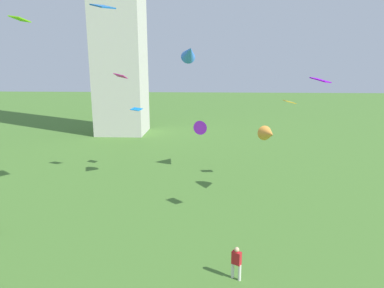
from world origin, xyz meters
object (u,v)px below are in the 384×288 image
Objects in this scene: kite_flying_4 at (121,76)px; kite_flying_6 at (103,6)px; kite_flying_2 at (20,19)px; kite_flying_7 at (320,80)px; kite_flying_5 at (203,126)px; kite_flying_1 at (136,109)px; kite_flying_8 at (290,102)px; person_5 at (236,261)px; kite_flying_3 at (189,53)px; kite_flying_0 at (269,134)px.

kite_flying_6 is (0.63, -5.97, 4.55)m from kite_flying_4.
kite_flying_7 is at bearing -103.54° from kite_flying_2.
kite_flying_2 is 1.37× the size of kite_flying_7.
kite_flying_5 is 1.88× the size of kite_flying_7.
kite_flying_8 is at bearing 11.56° from kite_flying_1.
kite_flying_3 is (-2.89, 11.09, 9.89)m from person_5.
kite_flying_2 is 17.98m from kite_flying_5.
person_5 is 1.42× the size of kite_flying_1.
kite_flying_0 is 13.10m from kite_flying_4.
kite_flying_0 is 1.17× the size of kite_flying_2.
kite_flying_3 is 10.03m from kite_flying_7.
person_5 is 15.14m from kite_flying_3.
kite_flying_8 is (0.37, 8.53, -2.12)m from kite_flying_7.
kite_flying_1 is 1.00× the size of kite_flying_7.
kite_flying_2 is 9.01m from kite_flying_4.
kite_flying_4 is 14.05m from kite_flying_8.
kite_flying_0 is 0.85× the size of kite_flying_5.
kite_flying_6 is (-0.12, -8.24, 7.63)m from kite_flying_1.
kite_flying_8 is at bearing 101.43° from person_5.
kite_flying_7 reaches higher than kite_flying_5.
kite_flying_8 is (7.00, -4.78, 2.93)m from kite_flying_5.
person_5 is at bearing -38.46° from kite_flying_1.
kite_flying_1 is at bearing -62.34° from kite_flying_2.
kite_flying_6 reaches higher than kite_flying_7.
kite_flying_0 reaches higher than person_5.
kite_flying_4 is 0.65× the size of kite_flying_6.
kite_flying_4 is 9.28m from kite_flying_5.
kite_flying_5 is at bearing 70.23° from kite_flying_3.
kite_flying_1 is at bearing 148.47° from person_5.
kite_flying_1 is at bearing 136.87° from kite_flying_0.
kite_flying_1 reaches higher than kite_flying_0.
kite_flying_1 is (-11.09, 6.18, 0.94)m from kite_flying_0.
kite_flying_8 is at bearing -81.81° from kite_flying_2.
kite_flying_3 reaches higher than kite_flying_7.
kite_flying_6 is 1.51× the size of kite_flying_7.
kite_flying_6 reaches higher than person_5.
kite_flying_5 is 1.25× the size of kite_flying_6.
kite_flying_2 is 1.56× the size of kite_flying_8.
kite_flying_8 is (13.13, -3.21, 1.10)m from kite_flying_1.
kite_flying_0 is 21.65m from kite_flying_2.
kite_flying_4 is 1.11× the size of kite_flying_8.
kite_flying_2 is 22.61m from kite_flying_8.
kite_flying_4 is at bearing 136.69° from kite_flying_6.
kite_flying_6 is at bearing -65.54° from kite_flying_1.
kite_flying_6 is at bearing 117.45° from kite_flying_4.
kite_flying_4 reaches higher than person_5.
kite_flying_4 is at bearing 147.69° from kite_flying_0.
kite_flying_0 is at bearing -3.83° from kite_flying_1.
kite_flying_7 reaches higher than kite_flying_0.
kite_flying_8 is (13.87, -0.94, -1.98)m from kite_flying_4.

